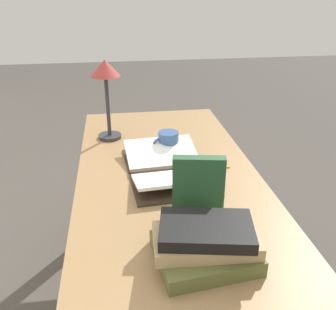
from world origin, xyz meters
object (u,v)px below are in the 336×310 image
object	(u,v)px
coffee_mug	(168,142)
book_stack_tall	(205,244)
open_book	(167,167)
reading_lamp	(106,79)
pencil	(212,168)
book_standing_upright	(198,191)

from	to	relation	value
coffee_mug	book_stack_tall	bearing A→B (deg)	179.96
open_book	reading_lamp	distance (m)	0.53
reading_lamp	coffee_mug	world-z (taller)	reading_lamp
open_book	coffee_mug	world-z (taller)	coffee_mug
book_stack_tall	reading_lamp	world-z (taller)	reading_lamp
coffee_mug	pencil	bearing A→B (deg)	-141.11
coffee_mug	pencil	distance (m)	0.25
pencil	book_stack_tall	bearing A→B (deg)	163.62
pencil	open_book	bearing A→B (deg)	89.82
open_book	coffee_mug	size ratio (longest dim) A/B	4.14
open_book	book_standing_upright	bearing A→B (deg)	-177.26
book_standing_upright	book_stack_tall	bearing A→B (deg)	-174.71
book_standing_upright	pencil	size ratio (longest dim) A/B	1.52
book_stack_tall	reading_lamp	bearing A→B (deg)	15.67
open_book	book_stack_tall	bearing A→B (deg)	178.70
book_stack_tall	book_standing_upright	bearing A→B (deg)	-5.04
reading_lamp	coffee_mug	bearing A→B (deg)	-127.58
reading_lamp	book_standing_upright	bearing A→B (deg)	-159.85
book_standing_upright	coffee_mug	distance (m)	0.55
open_book	pencil	distance (m)	0.19
open_book	book_standing_upright	size ratio (longest dim) A/B	2.15
open_book	reading_lamp	bearing A→B (deg)	25.79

